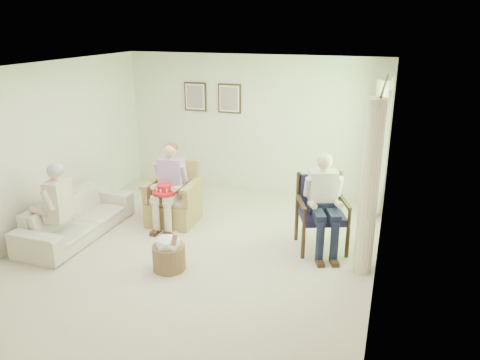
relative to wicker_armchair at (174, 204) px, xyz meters
The scene contains 19 objects.
floor 1.19m from the wicker_armchair, 48.49° to the right, with size 5.50×5.50×0.00m, color beige.
back_wall 2.26m from the wicker_armchair, 68.21° to the left, with size 5.00×0.04×2.60m, color silver.
front_wall 3.81m from the wicker_armchair, 78.14° to the right, with size 5.00×0.04×2.60m, color silver.
left_wall 2.18m from the wicker_armchair, 153.85° to the right, with size 0.04×5.50×2.60m, color silver.
right_wall 3.51m from the wicker_armchair, 14.72° to the right, with size 0.04×5.50×2.60m, color silver.
ceiling 2.55m from the wicker_armchair, 48.49° to the right, with size 5.00×5.50×0.02m, color white.
window 3.48m from the wicker_armchair, ahead, with size 0.13×2.50×1.63m.
curtain_left 3.26m from the wicker_armchair, 11.64° to the right, with size 0.34×0.34×2.30m, color #F3E3BE.
curtain_right 3.46m from the wicker_armchair, 23.22° to the left, with size 0.34×0.34×2.30m, color #F3E3BE.
framed_print_left 2.40m from the wicker_armchair, 101.95° to the left, with size 0.45×0.05×0.55m.
framed_print_right 2.38m from the wicker_armchair, 80.60° to the left, with size 0.45×0.05×0.55m.
wicker_armchair is the anchor object (origin of this frame).
wood_armchair 2.47m from the wicker_armchair, ahead, with size 0.68×0.64×1.05m.
sofa 1.53m from the wicker_armchair, 141.09° to the right, with size 0.80×2.04×0.59m, color beige.
person_wicker 0.47m from the wicker_armchair, 90.00° to the right, with size 0.40×0.62×1.33m.
person_dark 2.52m from the wicker_armchair, ahead, with size 0.40×0.62×1.41m.
person_sofa 1.88m from the wicker_armchair, 130.60° to the right, with size 0.42×0.63×1.26m.
red_hat 0.49m from the wicker_armchair, 87.91° to the right, with size 0.37×0.37×0.14m.
hatbox 1.59m from the wicker_armchair, 66.58° to the right, with size 0.57×0.57×0.65m.
Camera 1 is at (2.55, -5.58, 3.18)m, focal length 35.00 mm.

